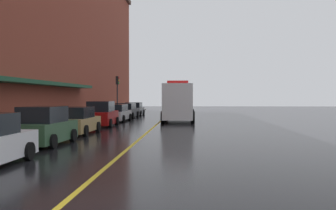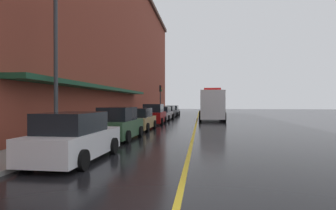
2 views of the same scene
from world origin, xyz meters
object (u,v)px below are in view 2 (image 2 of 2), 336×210
parked_car_5 (168,112)px  parked_car_3 (154,115)px  parking_meter_0 (110,118)px  parked_car_0 (74,138)px  parked_car_1 (119,124)px  traffic_light_near (160,94)px  parked_car_2 (139,120)px  parking_meter_2 (160,109)px  box_truck (211,105)px  parking_meter_3 (148,111)px  parked_car_4 (162,114)px  street_lamp_left (56,49)px  parked_car_6 (172,111)px  parking_meter_1 (163,109)px

parked_car_5 → parked_car_3: bearing=-177.9°
parking_meter_0 → parked_car_0: bearing=-80.2°
parked_car_1 → traffic_light_near: size_ratio=0.98×
parked_car_2 → parked_car_3: 5.97m
parked_car_0 → parking_meter_2: bearing=4.0°
box_truck → parking_meter_3: size_ratio=6.47×
parked_car_4 → traffic_light_near: 8.13m
street_lamp_left → traffic_light_near: (0.66, 27.85, -1.24)m
parked_car_6 → box_truck: size_ratio=0.49×
parked_car_1 → parked_car_3: parked_car_3 is taller
parked_car_0 → box_truck: bearing=-12.0°
parked_car_5 → parking_meter_2: (-1.37, 2.24, 0.32)m
parked_car_0 → parked_car_2: size_ratio=1.00×
parked_car_4 → parking_meter_2: 7.93m
parked_car_5 → parking_meter_2: parked_car_5 is taller
parked_car_5 → parked_car_6: bearing=1.8°
parking_meter_1 → street_lamp_left: bearing=-91.1°
parking_meter_3 → traffic_light_near: bearing=89.6°
parked_car_1 → box_truck: 18.71m
parking_meter_3 → traffic_light_near: size_ratio=0.31×
traffic_light_near → parked_car_4: bearing=-80.1°
parking_meter_3 → street_lamp_left: (-0.60, -18.64, 3.34)m
parked_car_1 → parking_meter_0: 2.81m
parked_car_1 → parking_meter_3: (-1.32, 15.45, 0.23)m
parking_meter_3 → traffic_light_near: (0.06, 9.21, 2.10)m
parked_car_1 → parked_car_4: bearing=1.8°
parked_car_6 → traffic_light_near: size_ratio=0.97×
parked_car_3 → street_lamp_left: (-1.98, -14.43, 3.53)m
box_truck → parking_meter_2: bearing=-135.4°
parking_meter_0 → traffic_light_near: (0.06, 22.19, 2.10)m
parked_car_2 → box_truck: size_ratio=0.53×
parked_car_3 → parking_meter_3: parked_car_3 is taller
parking_meter_0 → traffic_light_near: size_ratio=0.31×
parking_meter_0 → parked_car_5: bearing=86.1°
parking_meter_1 → parking_meter_2: size_ratio=1.00×
parking_meter_2 → parked_car_2: bearing=-86.2°
parking_meter_3 → parked_car_0: bearing=-86.2°
parked_car_2 → parked_car_3: bearing=-0.1°
parking_meter_3 → traffic_light_near: traffic_light_near is taller
parked_car_2 → parked_car_6: 22.81m
parking_meter_2 → parked_car_1: bearing=-87.0°
parked_car_4 → parking_meter_2: parked_car_4 is taller
parked_car_1 → parked_car_3: size_ratio=0.99×
parked_car_5 → parking_meter_2: 2.65m
parked_car_6 → traffic_light_near: bearing=159.9°
box_truck → parking_meter_1: 12.37m
parking_meter_0 → parked_car_1: bearing=-61.9°
parked_car_4 → parking_meter_2: (-1.40, 7.80, 0.33)m
parking_meter_1 → traffic_light_near: traffic_light_near is taller
parked_car_6 → parking_meter_3: size_ratio=3.15×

